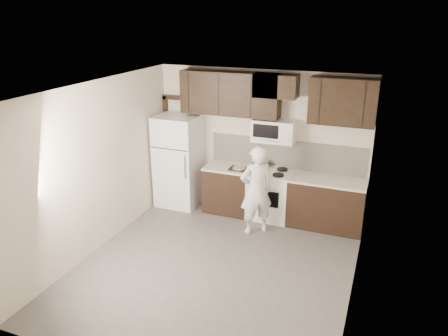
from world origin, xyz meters
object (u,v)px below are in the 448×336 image
Objects in this scene: stove at (270,194)px; refrigerator at (179,161)px; microwave at (274,131)px; person at (256,190)px.

refrigerator reaches higher than stove.
microwave is at bearing 90.10° from stove.
microwave is at bearing -133.39° from person.
stove is 1.20m from microwave.
microwave reaches higher than refrigerator.
person is at bearing -18.89° from refrigerator.
stove is at bearing -134.27° from person.
microwave is 0.48× the size of person.
person is at bearing -95.73° from stove.
microwave is at bearing 5.15° from refrigerator.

